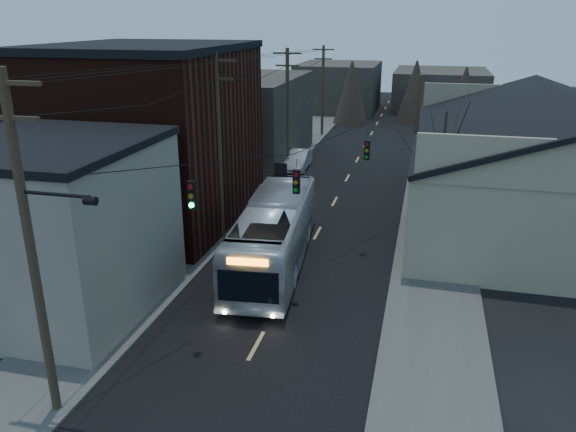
{
  "coord_description": "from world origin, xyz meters",
  "views": [
    {
      "loc": [
        5.54,
        -9.4,
        11.68
      ],
      "look_at": [
        -0.32,
        14.28,
        3.0
      ],
      "focal_mm": 35.0,
      "sensor_mm": 36.0,
      "label": 1
    }
  ],
  "objects": [
    {
      "name": "bare_tree",
      "position": [
        6.5,
        20.0,
        3.6
      ],
      "size": [
        0.4,
        0.4,
        7.2
      ],
      "primitive_type": "cone",
      "color": "black",
      "rests_on": "ground"
    },
    {
      "name": "building_far_right",
      "position": [
        7.0,
        70.0,
        2.5
      ],
      "size": [
        12.0,
        14.0,
        5.0
      ],
      "primitive_type": "cube",
      "color": "#312C27",
      "rests_on": "ground"
    },
    {
      "name": "bus",
      "position": [
        -1.27,
        15.26,
        1.68
      ],
      "size": [
        3.95,
        12.27,
        3.36
      ],
      "primitive_type": "imported",
      "rotation": [
        0.0,
        0.0,
        3.24
      ],
      "color": "#B2B8BE",
      "rests_on": "ground"
    },
    {
      "name": "sidewalk_left",
      "position": [
        -6.5,
        30.0,
        0.06
      ],
      "size": [
        4.0,
        110.0,
        0.12
      ],
      "primitive_type": "cube",
      "color": "#474744",
      "rests_on": "ground"
    },
    {
      "name": "building_clapboard",
      "position": [
        -9.0,
        9.0,
        3.5
      ],
      "size": [
        8.0,
        8.0,
        7.0
      ],
      "primitive_type": "cube",
      "color": "gray",
      "rests_on": "ground"
    },
    {
      "name": "building_far_left",
      "position": [
        -6.0,
        65.0,
        3.0
      ],
      "size": [
        10.0,
        12.0,
        6.0
      ],
      "primitive_type": "cube",
      "color": "#312C27",
      "rests_on": "ground"
    },
    {
      "name": "building_left_far",
      "position": [
        -9.5,
        36.0,
        3.5
      ],
      "size": [
        9.0,
        14.0,
        7.0
      ],
      "primitive_type": "cube",
      "color": "#312C27",
      "rests_on": "ground"
    },
    {
      "name": "parked_car",
      "position": [
        -4.3,
        33.75,
        0.77
      ],
      "size": [
        1.82,
        4.75,
        1.54
      ],
      "primitive_type": "imported",
      "rotation": [
        0.0,
        0.0,
        0.04
      ],
      "color": "#B0B3B8",
      "rests_on": "ground"
    },
    {
      "name": "utility_lines",
      "position": [
        -3.11,
        24.14,
        4.95
      ],
      "size": [
        11.24,
        45.28,
        10.5
      ],
      "color": "#382B1E",
      "rests_on": "ground"
    },
    {
      "name": "sidewalk_right",
      "position": [
        6.5,
        30.0,
        0.06
      ],
      "size": [
        4.0,
        110.0,
        0.12
      ],
      "primitive_type": "cube",
      "color": "#474744",
      "rests_on": "ground"
    },
    {
      "name": "building_brick",
      "position": [
        -10.0,
        20.0,
        5.0
      ],
      "size": [
        10.0,
        12.0,
        10.0
      ],
      "primitive_type": "cube",
      "color": "black",
      "rests_on": "ground"
    },
    {
      "name": "warehouse",
      "position": [
        13.0,
        25.0,
        2.7
      ],
      "size": [
        16.16,
        20.6,
        7.73
      ],
      "color": "gray",
      "rests_on": "ground"
    },
    {
      "name": "road_surface",
      "position": [
        0.0,
        30.0,
        0.01
      ],
      "size": [
        9.0,
        110.0,
        0.02
      ],
      "primitive_type": "cube",
      "color": "black",
      "rests_on": "ground"
    }
  ]
}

